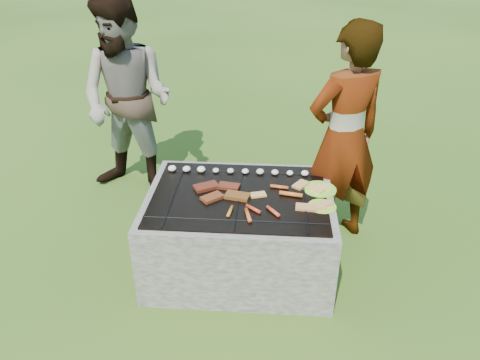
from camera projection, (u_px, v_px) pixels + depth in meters
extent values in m
plane|color=#264C13|center=(240.00, 264.00, 3.54)|extent=(60.00, 60.00, 0.00)
cube|color=gray|center=(243.00, 202.00, 3.75)|extent=(1.30, 0.18, 0.60)
cube|color=#A39C90|center=(235.00, 268.00, 3.04)|extent=(1.30, 0.18, 0.60)
cube|color=gray|center=(164.00, 228.00, 3.43)|extent=(0.18, 0.64, 0.60)
cube|color=#A89F95|center=(317.00, 235.00, 3.36)|extent=(0.18, 0.64, 0.60)
cube|color=black|center=(240.00, 238.00, 3.42)|extent=(0.94, 0.64, 0.48)
sphere|color=#FF5914|center=(239.00, 213.00, 3.32)|extent=(0.10, 0.10, 0.10)
cube|color=black|center=(239.00, 195.00, 3.25)|extent=(1.20, 0.90, 0.01)
cylinder|color=black|center=(175.00, 192.00, 3.27)|extent=(0.01, 0.88, 0.01)
cylinder|color=black|center=(239.00, 195.00, 3.24)|extent=(0.01, 0.88, 0.01)
cylinder|color=black|center=(305.00, 197.00, 3.21)|extent=(0.01, 0.88, 0.01)
cylinder|color=black|center=(236.00, 220.00, 2.96)|extent=(1.18, 0.01, 0.01)
cylinder|color=black|center=(243.00, 173.00, 3.52)|extent=(1.18, 0.01, 0.01)
ellipsoid|color=white|center=(172.00, 168.00, 3.54)|extent=(0.06, 0.06, 0.04)
ellipsoid|color=beige|center=(187.00, 169.00, 3.53)|extent=(0.06, 0.06, 0.04)
ellipsoid|color=white|center=(201.00, 169.00, 3.52)|extent=(0.06, 0.06, 0.04)
ellipsoid|color=beige|center=(216.00, 170.00, 3.52)|extent=(0.05, 0.05, 0.03)
ellipsoid|color=beige|center=(231.00, 171.00, 3.51)|extent=(0.05, 0.05, 0.04)
ellipsoid|color=#F3E6CE|center=(245.00, 171.00, 3.50)|extent=(0.05, 0.05, 0.04)
ellipsoid|color=beige|center=(260.00, 172.00, 3.50)|extent=(0.06, 0.06, 0.04)
ellipsoid|color=beige|center=(275.00, 172.00, 3.49)|extent=(0.05, 0.05, 0.04)
ellipsoid|color=white|center=(290.00, 173.00, 3.48)|extent=(0.05, 0.05, 0.03)
ellipsoid|color=white|center=(305.00, 173.00, 3.47)|extent=(0.06, 0.06, 0.04)
cube|color=maroon|center=(206.00, 187.00, 3.31)|extent=(0.19, 0.17, 0.02)
cube|color=maroon|center=(229.00, 186.00, 3.32)|extent=(0.16, 0.11, 0.02)
cube|color=#9A481C|center=(212.00, 197.00, 3.19)|extent=(0.17, 0.16, 0.02)
cube|color=#9E561C|center=(237.00, 196.00, 3.20)|extent=(0.18, 0.13, 0.02)
cylinder|color=#DF5924|center=(279.00, 187.00, 3.31)|extent=(0.13, 0.05, 0.02)
cylinder|color=orange|center=(291.00, 194.00, 3.22)|extent=(0.16, 0.06, 0.03)
cylinder|color=#D64223|center=(253.00, 209.00, 3.06)|extent=(0.11, 0.10, 0.02)
cylinder|color=#E94126|center=(273.00, 211.00, 3.04)|extent=(0.10, 0.12, 0.02)
cylinder|color=orange|center=(230.00, 211.00, 3.04)|extent=(0.04, 0.12, 0.02)
cylinder|color=#E25825|center=(248.00, 215.00, 2.99)|extent=(0.06, 0.15, 0.03)
cube|color=#D6B96D|center=(258.00, 195.00, 3.23)|extent=(0.12, 0.09, 0.01)
cube|color=tan|center=(306.00, 207.00, 3.08)|extent=(0.14, 0.09, 0.02)
cube|color=tan|center=(301.00, 185.00, 3.35)|extent=(0.13, 0.15, 0.02)
cylinder|color=#C7FF3C|center=(319.00, 190.00, 3.31)|extent=(0.31, 0.31, 0.02)
cube|color=#EDAF79|center=(317.00, 189.00, 3.29)|extent=(0.12, 0.11, 0.02)
cube|color=#E7CB76|center=(324.00, 187.00, 3.32)|extent=(0.10, 0.08, 0.02)
cylinder|color=#CFF039|center=(322.00, 207.00, 3.12)|extent=(0.23, 0.23, 0.01)
cube|color=tan|center=(319.00, 206.00, 3.09)|extent=(0.10, 0.07, 0.01)
cube|color=tan|center=(326.00, 204.00, 3.12)|extent=(0.10, 0.09, 0.01)
imported|color=#A9968D|center=(344.00, 138.00, 3.47)|extent=(0.75, 0.65, 1.72)
imported|color=#AA9C8E|center=(128.00, 100.00, 4.10)|extent=(1.01, 0.88, 1.78)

